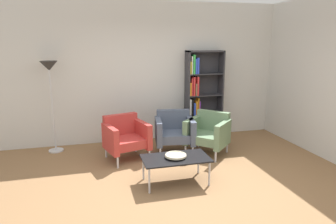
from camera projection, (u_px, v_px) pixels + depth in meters
The scene contains 10 objects.
ground_plane at pixel (185, 187), 4.47m from camera, with size 8.32×8.32×0.00m, color olive.
plaster_back_panel at pixel (150, 72), 6.47m from camera, with size 6.40×0.12×2.90m, color silver.
plaster_right_partition at pixel (329, 78), 5.42m from camera, with size 0.12×5.20×2.90m, color silver.
bookshelf_tall at pixel (200, 96), 6.64m from camera, with size 0.80×0.30×1.90m.
coffee_table_low at pixel (176, 160), 4.56m from camera, with size 1.00×0.56×0.40m.
decorative_bowl at pixel (176, 155), 4.54m from camera, with size 0.32×0.32×0.05m.
armchair_by_bookshelf at pixel (125, 136), 5.51m from camera, with size 0.86×0.82×0.78m.
armchair_near_window at pixel (174, 131), 5.86m from camera, with size 0.81×0.76×0.78m.
armchair_corner_red at pixel (208, 132), 5.77m from camera, with size 0.95×0.95×0.78m.
floor_lamp_torchiere at pixel (50, 77), 5.64m from camera, with size 0.32×0.32×1.74m.
Camera 1 is at (-1.29, -3.91, 2.09)m, focal length 32.70 mm.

